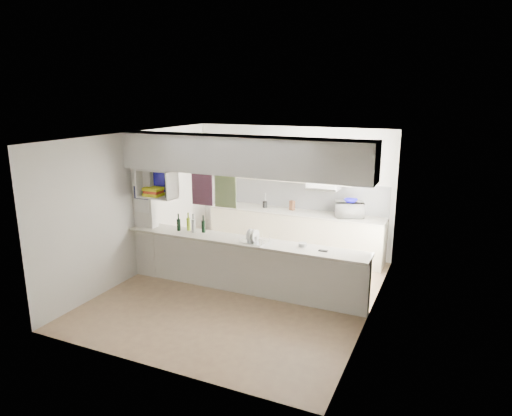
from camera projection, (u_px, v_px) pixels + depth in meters
The scene contains 16 objects.
floor at pixel (242, 292), 7.66m from camera, with size 4.80×4.80×0.00m, color #906D53.
ceiling at pixel (241, 136), 7.03m from camera, with size 4.80×4.80×0.00m, color white.
wall_back at pixel (292, 190), 9.47m from camera, with size 4.20×4.20×0.00m, color silver.
wall_left at pixel (136, 205), 8.18m from camera, with size 4.80×4.80×0.00m, color silver.
wall_right at pixel (373, 233), 6.52m from camera, with size 4.80×4.80×0.00m, color silver.
servery_partition at pixel (231, 194), 7.33m from camera, with size 4.20×0.50×2.60m.
cubby_shelf at pixel (157, 185), 7.81m from camera, with size 0.65×0.35×0.50m.
kitchen_run at pixel (294, 215), 9.29m from camera, with size 3.60×0.63×2.24m.
microwave at pixel (350, 209), 8.78m from camera, with size 0.53×0.36×0.30m, color white.
bowl at pixel (351, 201), 8.70m from camera, with size 0.26×0.26×0.06m, color #120E9C.
dish_rack at pixel (255, 237), 7.29m from camera, with size 0.45×0.37×0.22m.
cup at pixel (255, 238), 7.30m from camera, with size 0.12×0.12×0.10m, color white.
wine_bottles at pixel (191, 225), 7.86m from camera, with size 0.52×0.15×0.33m.
plastic_tubs at pixel (304, 245), 7.07m from camera, with size 0.48×0.17×0.06m.
utensil_jar at pixel (265, 204), 9.52m from camera, with size 0.09×0.09×0.13m, color black.
knife_block at pixel (292, 205), 9.31m from camera, with size 0.10×0.08×0.20m, color #502F1B.
Camera 1 is at (3.11, -6.38, 3.23)m, focal length 32.00 mm.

